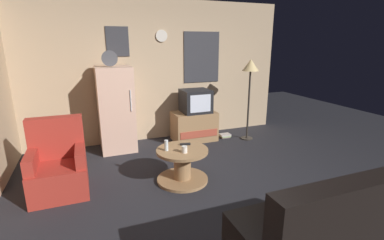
{
  "coord_description": "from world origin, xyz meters",
  "views": [
    {
      "loc": [
        -1.36,
        -2.93,
        1.9
      ],
      "look_at": [
        0.12,
        0.9,
        0.75
      ],
      "focal_mm": 26.13,
      "sensor_mm": 36.0,
      "label": 1
    }
  ],
  "objects_px": {
    "wine_glass": "(166,145)",
    "armchair": "(59,167)",
    "couch": "(333,229)",
    "fridge": "(116,109)",
    "crt_tv": "(196,101)",
    "book_stack": "(225,136)",
    "mug_ceramic_white": "(184,149)",
    "coffee_table": "(182,165)",
    "remote_control": "(185,144)",
    "tv_stand": "(194,126)",
    "standing_lamp": "(250,71)"
  },
  "relations": [
    {
      "from": "wine_glass",
      "to": "armchair",
      "type": "height_order",
      "value": "armchair"
    },
    {
      "from": "fridge",
      "to": "tv_stand",
      "type": "height_order",
      "value": "fridge"
    },
    {
      "from": "crt_tv",
      "to": "coffee_table",
      "type": "height_order",
      "value": "crt_tv"
    },
    {
      "from": "coffee_table",
      "to": "armchair",
      "type": "bearing_deg",
      "value": 168.87
    },
    {
      "from": "tv_stand",
      "to": "mug_ceramic_white",
      "type": "height_order",
      "value": "tv_stand"
    },
    {
      "from": "book_stack",
      "to": "crt_tv",
      "type": "bearing_deg",
      "value": 170.14
    },
    {
      "from": "mug_ceramic_white",
      "to": "standing_lamp",
      "type": "bearing_deg",
      "value": 36.16
    },
    {
      "from": "fridge",
      "to": "couch",
      "type": "distance_m",
      "value": 3.77
    },
    {
      "from": "coffee_table",
      "to": "wine_glass",
      "type": "bearing_deg",
      "value": 170.78
    },
    {
      "from": "coffee_table",
      "to": "book_stack",
      "type": "distance_m",
      "value": 2.03
    },
    {
      "from": "fridge",
      "to": "standing_lamp",
      "type": "bearing_deg",
      "value": -8.13
    },
    {
      "from": "crt_tv",
      "to": "fridge",
      "type": "bearing_deg",
      "value": 178.93
    },
    {
      "from": "couch",
      "to": "wine_glass",
      "type": "bearing_deg",
      "value": 116.43
    },
    {
      "from": "crt_tv",
      "to": "armchair",
      "type": "height_order",
      "value": "crt_tv"
    },
    {
      "from": "standing_lamp",
      "to": "mug_ceramic_white",
      "type": "xyz_separation_m",
      "value": [
        -1.82,
        -1.33,
        -0.84
      ]
    },
    {
      "from": "wine_glass",
      "to": "couch",
      "type": "xyz_separation_m",
      "value": [
        0.96,
        -1.93,
        -0.24
      ]
    },
    {
      "from": "mug_ceramic_white",
      "to": "couch",
      "type": "height_order",
      "value": "couch"
    },
    {
      "from": "mug_ceramic_white",
      "to": "remote_control",
      "type": "height_order",
      "value": "mug_ceramic_white"
    },
    {
      "from": "mug_ceramic_white",
      "to": "couch",
      "type": "xyz_separation_m",
      "value": [
        0.75,
        -1.77,
        -0.21
      ]
    },
    {
      "from": "tv_stand",
      "to": "crt_tv",
      "type": "relative_size",
      "value": 1.56
    },
    {
      "from": "fridge",
      "to": "remote_control",
      "type": "distance_m",
      "value": 1.65
    },
    {
      "from": "fridge",
      "to": "standing_lamp",
      "type": "relative_size",
      "value": 1.11
    },
    {
      "from": "tv_stand",
      "to": "book_stack",
      "type": "relative_size",
      "value": 3.82
    },
    {
      "from": "crt_tv",
      "to": "standing_lamp",
      "type": "height_order",
      "value": "standing_lamp"
    },
    {
      "from": "wine_glass",
      "to": "crt_tv",
      "type": "bearing_deg",
      "value": 55.54
    },
    {
      "from": "couch",
      "to": "fridge",
      "type": "bearing_deg",
      "value": 112.5
    },
    {
      "from": "armchair",
      "to": "couch",
      "type": "xyz_separation_m",
      "value": [
        2.33,
        -2.2,
        -0.03
      ]
    },
    {
      "from": "remote_control",
      "to": "standing_lamp",
      "type": "bearing_deg",
      "value": 43.4
    },
    {
      "from": "crt_tv",
      "to": "remote_control",
      "type": "bearing_deg",
      "value": -117.36
    },
    {
      "from": "crt_tv",
      "to": "couch",
      "type": "bearing_deg",
      "value": -91.25
    },
    {
      "from": "crt_tv",
      "to": "book_stack",
      "type": "relative_size",
      "value": 2.46
    },
    {
      "from": "standing_lamp",
      "to": "book_stack",
      "type": "bearing_deg",
      "value": 149.8
    },
    {
      "from": "fridge",
      "to": "book_stack",
      "type": "xyz_separation_m",
      "value": [
        2.12,
        -0.13,
        -0.71
      ]
    },
    {
      "from": "armchair",
      "to": "remote_control",
      "type": "bearing_deg",
      "value": -5.52
    },
    {
      "from": "fridge",
      "to": "wine_glass",
      "type": "height_order",
      "value": "fridge"
    },
    {
      "from": "book_stack",
      "to": "tv_stand",
      "type": "bearing_deg",
      "value": 170.5
    },
    {
      "from": "standing_lamp",
      "to": "mug_ceramic_white",
      "type": "distance_m",
      "value": 2.41
    },
    {
      "from": "tv_stand",
      "to": "armchair",
      "type": "xyz_separation_m",
      "value": [
        -2.37,
        -1.23,
        0.05
      ]
    },
    {
      "from": "mug_ceramic_white",
      "to": "couch",
      "type": "distance_m",
      "value": 1.94
    },
    {
      "from": "fridge",
      "to": "standing_lamp",
      "type": "height_order",
      "value": "fridge"
    },
    {
      "from": "wine_glass",
      "to": "book_stack",
      "type": "distance_m",
      "value": 2.22
    },
    {
      "from": "tv_stand",
      "to": "coffee_table",
      "type": "xyz_separation_m",
      "value": [
        -0.79,
        -1.54,
        -0.05
      ]
    },
    {
      "from": "crt_tv",
      "to": "mug_ceramic_white",
      "type": "xyz_separation_m",
      "value": [
        -0.83,
        -1.66,
        -0.28
      ]
    },
    {
      "from": "armchair",
      "to": "book_stack",
      "type": "distance_m",
      "value": 3.23
    },
    {
      "from": "armchair",
      "to": "book_stack",
      "type": "height_order",
      "value": "armchair"
    },
    {
      "from": "wine_glass",
      "to": "book_stack",
      "type": "relative_size",
      "value": 0.68
    },
    {
      "from": "wine_glass",
      "to": "armchair",
      "type": "xyz_separation_m",
      "value": [
        -1.37,
        0.28,
        -0.21
      ]
    },
    {
      "from": "mug_ceramic_white",
      "to": "coffee_table",
      "type": "bearing_deg",
      "value": 85.4
    },
    {
      "from": "coffee_table",
      "to": "armchair",
      "type": "height_order",
      "value": "armchair"
    },
    {
      "from": "book_stack",
      "to": "standing_lamp",
      "type": "bearing_deg",
      "value": -30.2
    }
  ]
}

